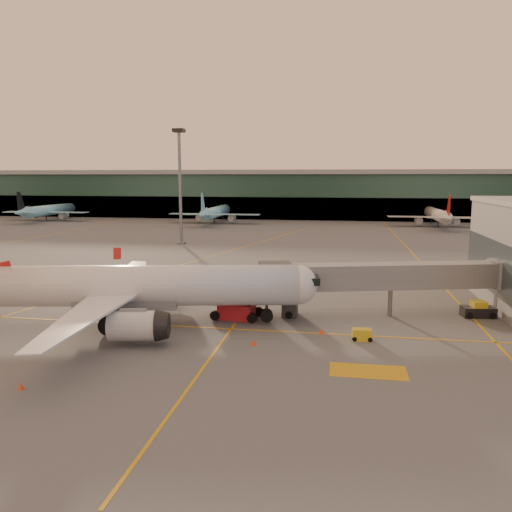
% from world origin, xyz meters
% --- Properties ---
extents(ground, '(600.00, 600.00, 0.00)m').
position_xyz_m(ground, '(0.00, 0.00, 0.00)').
color(ground, '#4C4F54').
rests_on(ground, ground).
extents(taxi_markings, '(100.12, 173.00, 0.01)m').
position_xyz_m(taxi_markings, '(-7.32, 44.49, 0.01)').
color(taxi_markings, '#C89112').
rests_on(taxi_markings, ground).
extents(terminal, '(400.00, 20.00, 17.60)m').
position_xyz_m(terminal, '(0.00, 141.79, 8.76)').
color(terminal, '#19382D').
rests_on(terminal, ground).
extents(mast_west_near, '(2.40, 2.40, 25.60)m').
position_xyz_m(mast_west_near, '(-20.00, 66.00, 14.86)').
color(mast_west_near, slate).
rests_on(mast_west_near, ground).
extents(distant_aircraft_row, '(225.00, 34.00, 13.00)m').
position_xyz_m(distant_aircraft_row, '(-53.75, 118.00, 0.00)').
color(distant_aircraft_row, '#89D2E6').
rests_on(distant_aircraft_row, ground).
extents(main_airplane, '(40.08, 36.40, 12.16)m').
position_xyz_m(main_airplane, '(-5.93, 4.43, 3.95)').
color(main_airplane, silver).
rests_on(main_airplane, ground).
extents(jet_bridge, '(29.44, 10.32, 5.97)m').
position_xyz_m(jet_bridge, '(22.62, 13.13, 4.19)').
color(jet_bridge, slate).
rests_on(jet_bridge, ground).
extents(catering_truck, '(6.83, 3.56, 5.12)m').
position_xyz_m(catering_truck, '(4.51, 8.98, 2.91)').
color(catering_truck, '#AA1822').
rests_on(catering_truck, ground).
extents(gpu_cart, '(1.89, 1.20, 1.07)m').
position_xyz_m(gpu_cart, '(17.81, 3.64, 0.52)').
color(gpu_cart, gold).
rests_on(gpu_cart, ground).
extents(pushback_tug, '(3.62, 2.24, 1.77)m').
position_xyz_m(pushback_tug, '(30.66, 13.81, 0.72)').
color(pushback_tug, black).
rests_on(pushback_tug, ground).
extents(cone_nose, '(0.45, 0.45, 0.57)m').
position_xyz_m(cone_nose, '(13.98, 4.92, 0.27)').
color(cone_nose, '#F0400C').
rests_on(cone_nose, ground).
extents(cone_wing_right, '(0.43, 0.43, 0.54)m').
position_xyz_m(cone_wing_right, '(-6.84, -11.62, 0.26)').
color(cone_wing_right, '#F0400C').
rests_on(cone_wing_right, ground).
extents(cone_wing_left, '(0.44, 0.44, 0.56)m').
position_xyz_m(cone_wing_left, '(-6.68, 22.13, 0.27)').
color(cone_wing_left, '#F0400C').
rests_on(cone_wing_left, ground).
extents(cone_fwd, '(0.42, 0.42, 0.53)m').
position_xyz_m(cone_fwd, '(8.04, 0.60, 0.26)').
color(cone_fwd, '#F0400C').
rests_on(cone_fwd, ground).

